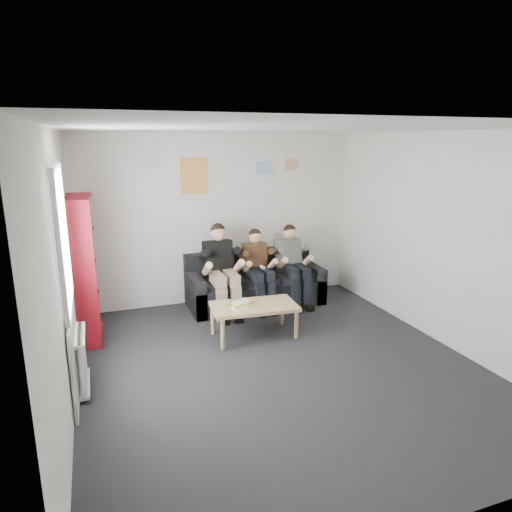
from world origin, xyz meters
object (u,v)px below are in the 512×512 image
(coffee_table, at_px, (254,309))
(person_middle, at_px, (259,269))
(sofa, at_px, (254,286))
(person_left, at_px, (222,270))
(person_right, at_px, (293,265))
(bookshelf, at_px, (85,269))

(coffee_table, relative_size, person_middle, 0.91)
(sofa, xyz_separation_m, coffee_table, (-0.44, -1.22, 0.10))
(person_left, xyz_separation_m, person_middle, (0.60, 0.01, -0.05))
(person_right, bearing_deg, person_left, 174.43)
(coffee_table, bearing_deg, person_left, 98.59)
(bookshelf, relative_size, person_middle, 1.53)
(sofa, height_order, person_middle, person_middle)
(bookshelf, bearing_deg, person_right, 9.43)
(bookshelf, height_order, coffee_table, bookshelf)
(bookshelf, distance_m, person_middle, 2.56)
(bookshelf, xyz_separation_m, person_left, (1.93, 0.28, -0.28))
(sofa, distance_m, bookshelf, 2.65)
(sofa, relative_size, bookshelf, 1.12)
(bookshelf, height_order, person_left, bookshelf)
(coffee_table, relative_size, person_right, 0.89)
(sofa, distance_m, person_right, 0.71)
(bookshelf, bearing_deg, person_middle, 10.67)
(sofa, distance_m, person_left, 0.73)
(coffee_table, height_order, person_right, person_right)
(person_middle, relative_size, person_right, 0.98)
(person_middle, bearing_deg, person_right, 3.87)
(coffee_table, xyz_separation_m, person_right, (1.04, 1.02, 0.24))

